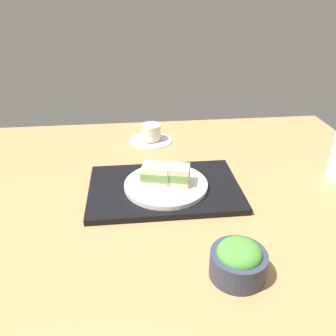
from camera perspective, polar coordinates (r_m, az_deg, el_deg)
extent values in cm
cube|color=tan|center=(97.62, -1.50, -3.89)|extent=(140.00, 100.00, 3.00)
cube|color=black|center=(94.63, -0.59, -3.37)|extent=(40.15, 26.63, 1.65)
cylinder|color=white|center=(93.46, -0.34, -2.76)|extent=(22.13, 22.13, 1.25)
cube|color=#EFE5C1|center=(93.06, -2.00, -1.94)|extent=(7.81, 6.54, 1.53)
cube|color=#669347|center=(92.15, -2.02, -0.97)|extent=(8.40, 6.98, 2.09)
cube|color=#EFE5C1|center=(91.28, -2.04, 0.02)|extent=(7.81, 6.54, 1.53)
cube|color=beige|center=(92.55, 1.33, -2.14)|extent=(7.81, 6.54, 1.45)
cube|color=#669347|center=(91.63, 1.34, -1.16)|extent=(7.87, 6.56, 2.20)
cube|color=beige|center=(90.74, 1.35, -0.15)|extent=(7.81, 6.54, 1.45)
cylinder|color=#33384C|center=(70.62, 11.28, -15.08)|extent=(10.86, 10.86, 5.39)
ellipsoid|color=#4C9338|center=(68.82, 11.49, -13.45)|extent=(8.59, 8.59, 4.72)
cylinder|color=silver|center=(124.50, -2.80, 4.58)|extent=(14.81, 14.81, 0.80)
cylinder|color=silver|center=(123.29, -2.83, 5.88)|extent=(6.87, 6.87, 5.31)
cylinder|color=#382111|center=(122.45, -2.86, 6.85)|extent=(6.32, 6.32, 0.40)
torus|color=silver|center=(126.98, -2.56, 6.57)|extent=(1.60, 3.86, 3.77)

